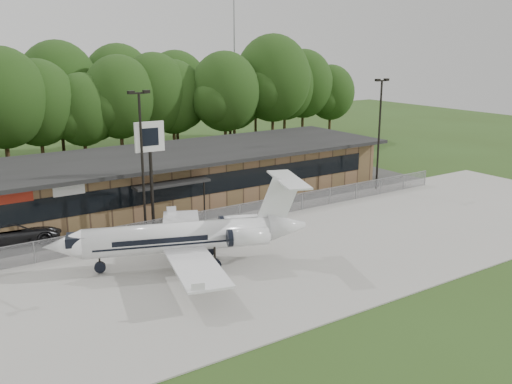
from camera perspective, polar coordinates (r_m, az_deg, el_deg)
ground at (r=31.32m, az=10.16°, el=-10.75°), size 160.00×160.00×0.00m
apron at (r=36.96m, az=1.54°, el=-6.38°), size 64.00×18.00×0.08m
parking_lot at (r=46.31m, az=-6.71°, el=-2.08°), size 50.00×9.00×0.06m
terminal at (r=49.63m, az=-9.14°, el=1.54°), size 41.00×11.65×4.30m
fence at (r=42.30m, az=-3.94°, el=-2.60°), size 46.00×0.04×1.52m
treeline at (r=65.49m, az=-16.08°, el=9.05°), size 72.00×12.00×15.00m
radio_mast at (r=80.00m, az=-2.18°, el=14.13°), size 0.20×0.20×25.00m
light_pole_mid at (r=40.22m, az=-11.35°, el=3.88°), size 1.55×0.30×10.23m
light_pole_right at (r=53.25m, az=12.25°, el=6.45°), size 1.55×0.30×10.23m
business_jet at (r=34.91m, az=-6.83°, el=-4.51°), size 15.67×14.02×5.35m
suv at (r=42.18m, az=-23.04°, el=-3.72°), size 6.34×3.35×1.70m
pole_sign at (r=40.74m, az=-10.56°, el=4.29°), size 2.11×0.38×8.03m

